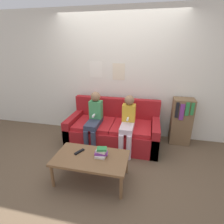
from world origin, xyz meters
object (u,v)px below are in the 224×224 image
coffee_table (91,159)px  bookshelf (181,121)px  person_left (94,118)px  tv_remote (79,152)px  couch (114,130)px  person_right (128,121)px

coffee_table → bookshelf: bookshelf is taller
coffee_table → person_left: person_left is taller
coffee_table → person_left: size_ratio=0.98×
coffee_table → bookshelf: bearing=45.4°
person_left → coffee_table: bearing=-75.2°
bookshelf → coffee_table: bearing=-134.6°
person_left → tv_remote: 0.87m
couch → coffee_table: (-0.09, -1.12, 0.08)m
coffee_table → person_right: size_ratio=1.01×
person_left → bookshelf: person_left is taller
person_right → coffee_table: bearing=-113.8°
coffee_table → tv_remote: tv_remote is taller
couch → bookshelf: size_ratio=1.90×
couch → tv_remote: bearing=-106.0°
person_right → bookshelf: (1.01, 0.52, -0.12)m
person_right → bookshelf: size_ratio=1.12×
couch → person_right: 0.49m
couch → person_left: 0.51m
tv_remote → bookshelf: 2.12m
bookshelf → tv_remote: bearing=-140.0°
person_right → bookshelf: 1.15m
couch → person_left: bearing=-149.0°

